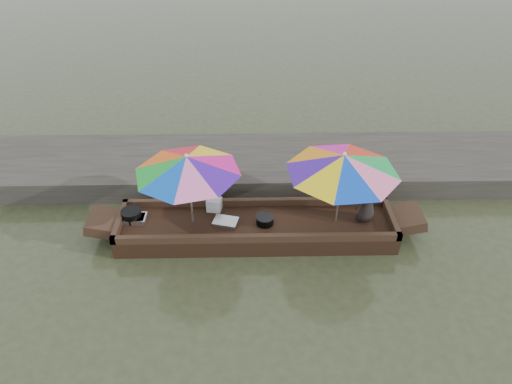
{
  "coord_description": "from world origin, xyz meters",
  "views": [
    {
      "loc": [
        -0.13,
        -6.8,
        5.99
      ],
      "look_at": [
        0.0,
        0.1,
        1.0
      ],
      "focal_mm": 32.0,
      "sensor_mm": 36.0,
      "label": 1
    }
  ],
  "objects_px": {
    "tray_scallop": "(226,221)",
    "charcoal_grill": "(265,220)",
    "vendor": "(368,199)",
    "umbrella_bow": "(190,190)",
    "umbrella_stern": "(340,189)",
    "cooking_pot": "(132,215)",
    "boat_hull": "(256,229)",
    "supply_bag": "(214,205)",
    "tray_crayfish": "(134,218)"
  },
  "relations": [
    {
      "from": "umbrella_bow",
      "to": "charcoal_grill",
      "type": "bearing_deg",
      "value": -1.59
    },
    {
      "from": "supply_bag",
      "to": "vendor",
      "type": "distance_m",
      "value": 2.98
    },
    {
      "from": "boat_hull",
      "to": "tray_scallop",
      "type": "relative_size",
      "value": 11.52
    },
    {
      "from": "boat_hull",
      "to": "vendor",
      "type": "height_order",
      "value": "vendor"
    },
    {
      "from": "vendor",
      "to": "umbrella_stern",
      "type": "relative_size",
      "value": 0.48
    },
    {
      "from": "charcoal_grill",
      "to": "umbrella_bow",
      "type": "xyz_separation_m",
      "value": [
        -1.38,
        0.04,
        0.7
      ]
    },
    {
      "from": "umbrella_bow",
      "to": "umbrella_stern",
      "type": "height_order",
      "value": "same"
    },
    {
      "from": "boat_hull",
      "to": "cooking_pot",
      "type": "height_order",
      "value": "cooking_pot"
    },
    {
      "from": "boat_hull",
      "to": "supply_bag",
      "type": "height_order",
      "value": "supply_bag"
    },
    {
      "from": "umbrella_bow",
      "to": "umbrella_stern",
      "type": "bearing_deg",
      "value": 0.0
    },
    {
      "from": "boat_hull",
      "to": "umbrella_bow",
      "type": "height_order",
      "value": "umbrella_bow"
    },
    {
      "from": "supply_bag",
      "to": "umbrella_bow",
      "type": "height_order",
      "value": "umbrella_bow"
    },
    {
      "from": "boat_hull",
      "to": "umbrella_bow",
      "type": "bearing_deg",
      "value": 180.0
    },
    {
      "from": "cooking_pot",
      "to": "supply_bag",
      "type": "xyz_separation_m",
      "value": [
        1.59,
        0.27,
        0.03
      ]
    },
    {
      "from": "supply_bag",
      "to": "vendor",
      "type": "xyz_separation_m",
      "value": [
        2.94,
        -0.35,
        0.37
      ]
    },
    {
      "from": "umbrella_stern",
      "to": "tray_scallop",
      "type": "bearing_deg",
      "value": -179.9
    },
    {
      "from": "charcoal_grill",
      "to": "umbrella_stern",
      "type": "xyz_separation_m",
      "value": [
        1.38,
        0.04,
        0.7
      ]
    },
    {
      "from": "cooking_pot",
      "to": "tray_scallop",
      "type": "height_order",
      "value": "cooking_pot"
    },
    {
      "from": "charcoal_grill",
      "to": "vendor",
      "type": "height_order",
      "value": "vendor"
    },
    {
      "from": "cooking_pot",
      "to": "tray_scallop",
      "type": "relative_size",
      "value": 0.85
    },
    {
      "from": "cooking_pot",
      "to": "vendor",
      "type": "distance_m",
      "value": 4.55
    },
    {
      "from": "charcoal_grill",
      "to": "vendor",
      "type": "bearing_deg",
      "value": 2.75
    },
    {
      "from": "cooking_pot",
      "to": "vendor",
      "type": "height_order",
      "value": "vendor"
    },
    {
      "from": "boat_hull",
      "to": "tray_crayfish",
      "type": "xyz_separation_m",
      "value": [
        -2.37,
        0.1,
        0.22
      ]
    },
    {
      "from": "vendor",
      "to": "charcoal_grill",
      "type": "bearing_deg",
      "value": -35.61
    },
    {
      "from": "tray_crayfish",
      "to": "supply_bag",
      "type": "bearing_deg",
      "value": 11.1
    },
    {
      "from": "boat_hull",
      "to": "tray_crayfish",
      "type": "relative_size",
      "value": 11.52
    },
    {
      "from": "boat_hull",
      "to": "tray_scallop",
      "type": "xyz_separation_m",
      "value": [
        -0.59,
        -0.0,
        0.21
      ]
    },
    {
      "from": "boat_hull",
      "to": "charcoal_grill",
      "type": "xyz_separation_m",
      "value": [
        0.17,
        -0.04,
        0.25
      ]
    },
    {
      "from": "tray_crayfish",
      "to": "umbrella_bow",
      "type": "relative_size",
      "value": 0.24
    },
    {
      "from": "vendor",
      "to": "umbrella_bow",
      "type": "bearing_deg",
      "value": -37.41
    },
    {
      "from": "supply_bag",
      "to": "umbrella_bow",
      "type": "xyz_separation_m",
      "value": [
        -0.39,
        -0.41,
        0.65
      ]
    },
    {
      "from": "boat_hull",
      "to": "supply_bag",
      "type": "bearing_deg",
      "value": 153.75
    },
    {
      "from": "tray_scallop",
      "to": "umbrella_bow",
      "type": "bearing_deg",
      "value": 179.66
    },
    {
      "from": "cooking_pot",
      "to": "boat_hull",
      "type": "bearing_deg",
      "value": -3.29
    },
    {
      "from": "boat_hull",
      "to": "umbrella_stern",
      "type": "bearing_deg",
      "value": 0.0
    },
    {
      "from": "tray_scallop",
      "to": "charcoal_grill",
      "type": "height_order",
      "value": "charcoal_grill"
    },
    {
      "from": "umbrella_stern",
      "to": "charcoal_grill",
      "type": "bearing_deg",
      "value": -178.41
    },
    {
      "from": "boat_hull",
      "to": "tray_scallop",
      "type": "distance_m",
      "value": 0.62
    },
    {
      "from": "vendor",
      "to": "umbrella_stern",
      "type": "xyz_separation_m",
      "value": [
        -0.57,
        -0.06,
        0.28
      ]
    },
    {
      "from": "charcoal_grill",
      "to": "umbrella_bow",
      "type": "bearing_deg",
      "value": 178.41
    },
    {
      "from": "tray_crayfish",
      "to": "vendor",
      "type": "relative_size",
      "value": 0.46
    },
    {
      "from": "supply_bag",
      "to": "vendor",
      "type": "relative_size",
      "value": 0.28
    },
    {
      "from": "umbrella_bow",
      "to": "vendor",
      "type": "bearing_deg",
      "value": 0.95
    },
    {
      "from": "tray_scallop",
      "to": "umbrella_stern",
      "type": "relative_size",
      "value": 0.22
    },
    {
      "from": "cooking_pot",
      "to": "tray_scallop",
      "type": "xyz_separation_m",
      "value": [
        1.83,
        -0.14,
        -0.07
      ]
    },
    {
      "from": "tray_scallop",
      "to": "vendor",
      "type": "distance_m",
      "value": 2.74
    },
    {
      "from": "supply_bag",
      "to": "umbrella_stern",
      "type": "distance_m",
      "value": 2.49
    },
    {
      "from": "tray_crayfish",
      "to": "charcoal_grill",
      "type": "xyz_separation_m",
      "value": [
        2.53,
        -0.14,
        0.03
      ]
    },
    {
      "from": "boat_hull",
      "to": "cooking_pot",
      "type": "relative_size",
      "value": 13.57
    }
  ]
}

